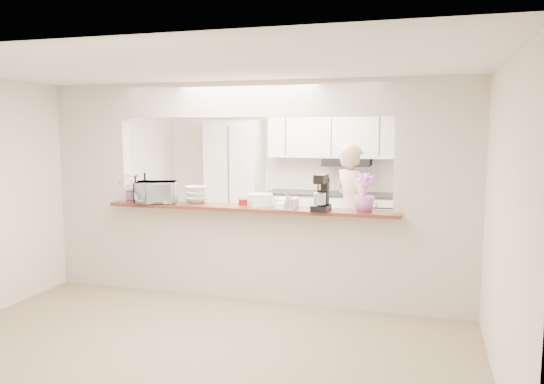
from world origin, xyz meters
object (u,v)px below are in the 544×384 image
at_px(refrigerator, 434,203).
at_px(toaster_oven, 156,192).
at_px(stand_mixer, 321,194).
at_px(person, 351,209).

relative_size(refrigerator, toaster_oven, 3.66).
height_order(toaster_oven, stand_mixer, stand_mixer).
height_order(refrigerator, stand_mixer, refrigerator).
bearing_deg(person, refrigerator, -88.65).
distance_m(refrigerator, stand_mixer, 3.06).
distance_m(toaster_oven, person, 2.62).
xyz_separation_m(refrigerator, person, (-1.09, -1.23, 0.03)).
height_order(refrigerator, person, person).
bearing_deg(toaster_oven, person, 14.90).
relative_size(refrigerator, person, 0.97).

